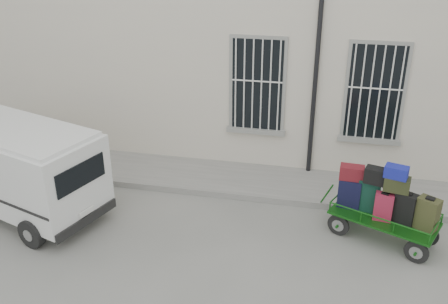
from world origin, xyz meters
The scene contains 5 objects.
ground centered at (0.00, 0.00, 0.00)m, with size 80.00×80.00×0.00m, color slate.
building centered at (0.00, 5.50, 3.00)m, with size 24.00×5.15×6.00m.
sidewalk centered at (0.00, 2.20, 0.07)m, with size 24.00×1.70×0.15m, color slate.
luggage_cart centered at (2.51, 0.46, 0.83)m, with size 2.36×1.64×1.67m.
van centered at (-5.08, -0.06, 1.14)m, with size 4.26×2.81×2.00m.
Camera 1 is at (1.23, -8.36, 5.81)m, focal length 40.00 mm.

